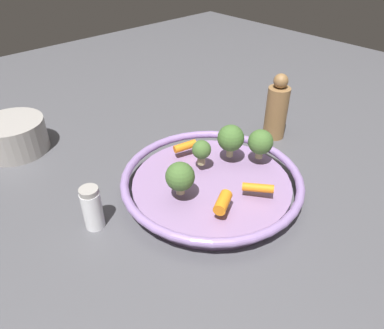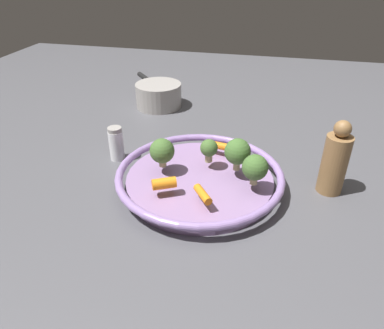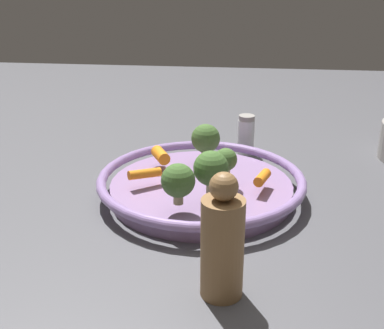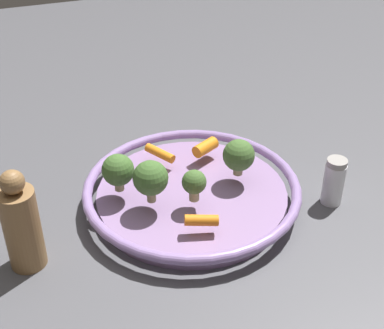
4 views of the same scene
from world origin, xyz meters
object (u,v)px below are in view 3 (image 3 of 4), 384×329
object	(u,v)px
broccoli_floret_mid	(178,181)
broccoli_floret_large	(203,139)
broccoli_floret_small	(211,169)
baby_carrot_back	(262,178)
broccoli_floret_edge	(226,160)
salt_shaker	(246,135)
serving_bowl	(201,185)
baby_carrot_near_rim	(161,155)
baby_carrot_right	(145,174)
pepper_mill	(222,242)

from	to	relation	value
broccoli_floret_mid	broccoli_floret_large	bearing A→B (deg)	-5.58
broccoli_floret_small	broccoli_floret_mid	xyz separation A→B (m)	(-0.04, 0.04, -0.01)
broccoli_floret_large	broccoli_floret_small	bearing A→B (deg)	-170.39
baby_carrot_back	broccoli_floret_large	xyz separation A→B (m)	(0.10, 0.10, 0.03)
broccoli_floret_small	broccoli_floret_mid	bearing A→B (deg)	131.23
broccoli_floret_edge	salt_shaker	world-z (taller)	broccoli_floret_edge
broccoli_floret_edge	serving_bowl	bearing A→B (deg)	74.76
serving_bowl	baby_carrot_near_rim	distance (m)	0.10
serving_bowl	broccoli_floret_edge	distance (m)	0.07
broccoli_floret_large	broccoli_floret_mid	bearing A→B (deg)	174.42
baby_carrot_near_rim	broccoli_floret_mid	bearing A→B (deg)	-161.69
broccoli_floret_edge	salt_shaker	distance (m)	0.23
baby_carrot_back	baby_carrot_right	world-z (taller)	same
serving_bowl	baby_carrot_back	world-z (taller)	baby_carrot_back
broccoli_floret_mid	serving_bowl	bearing A→B (deg)	-11.69
broccoli_floret_large	serving_bowl	bearing A→B (deg)	-176.78
baby_carrot_back	baby_carrot_near_rim	world-z (taller)	baby_carrot_near_rim
broccoli_floret_small	salt_shaker	xyz separation A→B (m)	(0.29, -0.05, -0.04)
baby_carrot_near_rim	salt_shaker	size ratio (longest dim) A/B	0.55
salt_shaker	pepper_mill	size ratio (longest dim) A/B	0.52
serving_bowl	baby_carrot_back	size ratio (longest dim) A/B	7.18
baby_carrot_near_rim	pepper_mill	distance (m)	0.34
baby_carrot_right	broccoli_floret_large	distance (m)	0.14
baby_carrot_back	broccoli_floret_large	bearing A→B (deg)	46.09
pepper_mill	broccoli_floret_small	bearing A→B (deg)	8.40
broccoli_floret_large	broccoli_floret_edge	bearing A→B (deg)	-153.59
baby_carrot_right	pepper_mill	distance (m)	0.28
broccoli_floret_large	pepper_mill	size ratio (longest dim) A/B	0.39
broccoli_floret_small	pepper_mill	bearing A→B (deg)	-171.60
baby_carrot_back	pepper_mill	xyz separation A→B (m)	(-0.24, 0.05, 0.02)
baby_carrot_near_rim	serving_bowl	bearing A→B (deg)	-124.07
broccoli_floret_edge	pepper_mill	world-z (taller)	pepper_mill
baby_carrot_right	broccoli_floret_small	size ratio (longest dim) A/B	0.81
baby_carrot_right	pepper_mill	world-z (taller)	pepper_mill
serving_bowl	baby_carrot_back	xyz separation A→B (m)	(-0.02, -0.10, 0.03)
baby_carrot_back	pepper_mill	size ratio (longest dim) A/B	0.31
serving_bowl	broccoli_floret_large	bearing A→B (deg)	3.22
serving_bowl	baby_carrot_right	bearing A→B (deg)	105.45
broccoli_floret_large	salt_shaker	bearing A→B (deg)	-29.04
serving_bowl	broccoli_floret_mid	xyz separation A→B (m)	(-0.11, 0.02, 0.06)
baby_carrot_near_rim	broccoli_floret_small	distance (m)	0.16
serving_bowl	broccoli_floret_small	distance (m)	0.10
baby_carrot_near_rim	broccoli_floret_small	size ratio (longest dim) A/B	0.66
broccoli_floret_mid	salt_shaker	bearing A→B (deg)	-16.08
baby_carrot_near_rim	salt_shaker	bearing A→B (deg)	-42.33
salt_shaker	pepper_mill	distance (m)	0.48
serving_bowl	baby_carrot_right	distance (m)	0.10
salt_shaker	baby_carrot_back	bearing A→B (deg)	-173.02
serving_bowl	baby_carrot_right	size ratio (longest dim) A/B	6.28
baby_carrot_near_rim	broccoli_floret_edge	size ratio (longest dim) A/B	0.88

